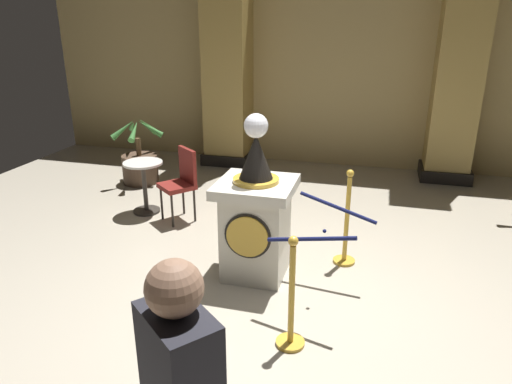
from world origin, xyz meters
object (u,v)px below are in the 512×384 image
object	(u,v)px
stanchion_near	(291,309)
cafe_chair_red	(182,178)
pedestal_clock	(256,217)
stanchion_far	(346,231)
cafe_table	(144,181)
potted_palm_left	(140,164)

from	to	relation	value
stanchion_near	cafe_chair_red	size ratio (longest dim) A/B	1.02
pedestal_clock	stanchion_far	distance (m)	1.04
stanchion_near	cafe_table	size ratio (longest dim) A/B	1.36
stanchion_far	cafe_chair_red	world-z (taller)	stanchion_far
pedestal_clock	stanchion_near	world-z (taller)	pedestal_clock
cafe_table	cafe_chair_red	bearing A→B (deg)	-8.71
stanchion_near	stanchion_far	world-z (taller)	stanchion_far
pedestal_clock	cafe_chair_red	distance (m)	1.73
pedestal_clock	cafe_table	world-z (taller)	pedestal_clock
stanchion_near	stanchion_far	size ratio (longest dim) A/B	0.92
potted_palm_left	cafe_table	distance (m)	1.32
cafe_table	cafe_chair_red	xyz separation A→B (m)	(0.60, -0.09, 0.12)
potted_palm_left	cafe_chair_red	distance (m)	1.78
pedestal_clock	potted_palm_left	distance (m)	3.51
stanchion_far	cafe_table	xyz separation A→B (m)	(-2.78, 0.74, 0.08)
pedestal_clock	cafe_chair_red	xyz separation A→B (m)	(-1.31, 1.13, -0.07)
stanchion_near	cafe_table	world-z (taller)	stanchion_near
pedestal_clock	potted_palm_left	world-z (taller)	pedestal_clock
stanchion_near	cafe_chair_red	bearing A→B (deg)	130.94
stanchion_near	stanchion_far	distance (m)	1.55
stanchion_near	cafe_table	distance (m)	3.36
stanchion_near	potted_palm_left	size ratio (longest dim) A/B	0.90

